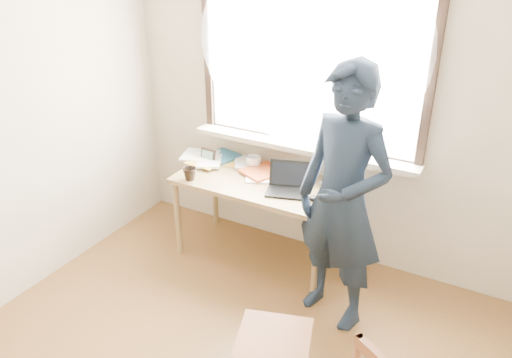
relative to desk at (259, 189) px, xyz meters
The scene contains 12 objects.
room_shell 1.80m from the desk, 74.13° to the right, with size 3.52×4.02×2.61m.
desk is the anchor object (origin of this frame).
laptop 0.29m from the desk, ahead, with size 0.36×0.32×0.21m.
mug_white 0.28m from the desk, 129.95° to the left, with size 0.13×0.13×0.10m, color white.
mug_dark 0.55m from the desk, 152.67° to the right, with size 0.11×0.11×0.10m, color black.
mouse 0.52m from the desk, 11.24° to the right, with size 0.10×0.07×0.04m, color black.
desk_clutter 0.40m from the desk, 151.07° to the left, with size 0.87×0.54×0.03m.
book_a 0.39m from the desk, 151.67° to the left, with size 0.21×0.28×0.03m, color white.
book_b 0.55m from the desk, 29.46° to the left, with size 0.16×0.22×0.02m, color white.
picture_frame 0.56m from the desk, 169.50° to the left, with size 0.14×0.02×0.11m.
work_chair 1.41m from the desk, 58.10° to the right, with size 0.50×0.49×0.41m.
person 0.91m from the desk, 23.92° to the right, with size 0.65×0.43×1.79m, color black.
Camera 1 is at (1.22, -1.42, 2.41)m, focal length 35.00 mm.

